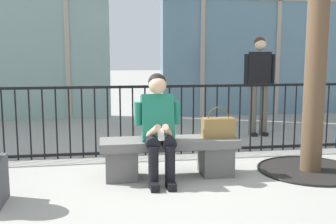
% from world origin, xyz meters
% --- Properties ---
extents(ground_plane, '(60.00, 60.00, 0.00)m').
position_xyz_m(ground_plane, '(0.00, 0.00, 0.00)').
color(ground_plane, '#9E9B93').
extents(stone_bench, '(1.60, 0.44, 0.45)m').
position_xyz_m(stone_bench, '(0.00, 0.00, 0.27)').
color(stone_bench, slate).
rests_on(stone_bench, ground).
extents(seated_person_with_phone, '(0.52, 0.66, 1.21)m').
position_xyz_m(seated_person_with_phone, '(-0.14, -0.13, 0.65)').
color(seated_person_with_phone, black).
rests_on(seated_person_with_phone, ground).
extents(handbag_on_bench, '(0.37, 0.16, 0.37)m').
position_xyz_m(handbag_on_bench, '(0.58, -0.01, 0.57)').
color(handbag_on_bench, olive).
rests_on(handbag_on_bench, stone_bench).
extents(bystander_at_railing, '(0.55, 0.33, 1.71)m').
position_xyz_m(bystander_at_railing, '(1.93, 2.16, 1.00)').
color(bystander_at_railing, '#6B6051').
rests_on(bystander_at_railing, ground).
extents(plaza_railing, '(9.02, 0.04, 0.99)m').
position_xyz_m(plaza_railing, '(-0.00, 1.05, 0.50)').
color(plaza_railing, black).
rests_on(plaza_railing, ground).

